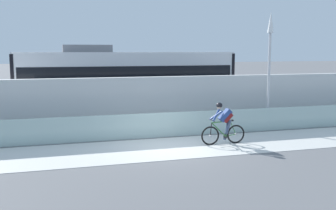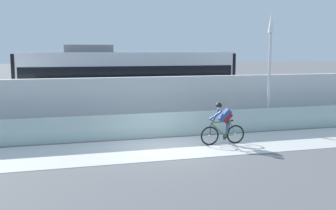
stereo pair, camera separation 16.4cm
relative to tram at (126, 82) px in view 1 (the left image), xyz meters
The scene contains 9 objects.
ground_plane 7.11m from the tram, 87.45° to the right, with size 200.00×200.00×0.00m, color slate.
bike_path_deck 7.11m from the tram, 87.45° to the right, with size 32.00×3.20×0.01m, color silver.
glass_parapet 5.20m from the tram, 86.51° to the right, with size 32.00×0.05×1.02m, color #ADC6C1.
concrete_barrier_wall 3.29m from the tram, 84.56° to the right, with size 32.00×0.36×2.36m, color silver.
tram_rail_near 2.04m from the tram, 66.99° to the right, with size 32.00×0.08×0.01m, color #595654.
tram_rail_far 2.04m from the tram, 66.99° to the left, with size 32.00×0.08×0.01m, color #595654.
tram is the anchor object (origin of this frame).
cyclist_on_bike 7.36m from the tram, 70.28° to the right, with size 1.77×0.58×1.61m.
lamp_post_antenna 7.42m from the tram, 40.15° to the right, with size 0.28×0.28×5.20m.
Camera 1 is at (-3.94, -13.51, 3.53)m, focal length 42.31 mm.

